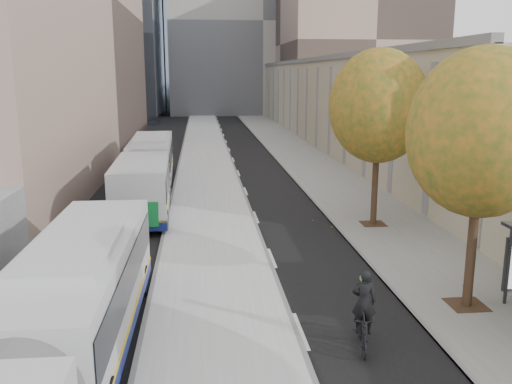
{
  "coord_description": "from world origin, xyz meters",
  "views": [
    {
      "loc": [
        -4.27,
        -1.44,
        6.91
      ],
      "look_at": [
        -2.21,
        18.45,
        2.5
      ],
      "focal_mm": 38.0,
      "sensor_mm": 36.0,
      "label": 1
    }
  ],
  "objects": [
    {
      "name": "building_far_block",
      "position": [
        6.0,
        96.0,
        15.0
      ],
      "size": [
        30.0,
        18.0,
        30.0
      ],
      "primitive_type": "cube",
      "color": "#9C978F",
      "rests_on": "ground"
    },
    {
      "name": "cyclist",
      "position": [
        -0.27,
        10.88,
        0.79
      ],
      "size": [
        0.79,
        1.73,
        2.14
      ],
      "rotation": [
        0.0,
        0.0,
        -0.2
      ],
      "color": "black",
      "rests_on": "ground"
    },
    {
      "name": "bus_far",
      "position": [
        -7.25,
        29.38,
        1.55
      ],
      "size": [
        3.03,
        17.05,
        2.83
      ],
      "rotation": [
        0.0,
        0.0,
        0.03
      ],
      "color": "#BCBEC1",
      "rests_on": "ground"
    },
    {
      "name": "building_tan",
      "position": [
        15.5,
        64.0,
        4.0
      ],
      "size": [
        18.0,
        92.0,
        8.0
      ],
      "primitive_type": "cube",
      "color": "gray",
      "rests_on": "ground"
    },
    {
      "name": "sidewalk",
      "position": [
        4.12,
        35.0,
        0.04
      ],
      "size": [
        4.75,
        150.0,
        0.08
      ],
      "primitive_type": "cube",
      "color": "gray",
      "rests_on": "ground"
    },
    {
      "name": "tree_d",
      "position": [
        3.6,
        22.0,
        5.47
      ],
      "size": [
        4.4,
        4.4,
        7.6
      ],
      "color": "black",
      "rests_on": "sidewalk"
    },
    {
      "name": "bus_near",
      "position": [
        -7.38,
        8.01,
        1.52
      ],
      "size": [
        2.67,
        16.75,
        2.79
      ],
      "rotation": [
        0.0,
        0.0,
        -0.01
      ],
      "color": "#BCBEC1",
      "rests_on": "ground"
    },
    {
      "name": "distant_car",
      "position": [
        -7.86,
        46.33,
        0.62
      ],
      "size": [
        1.56,
        3.68,
        1.24
      ],
      "primitive_type": "imported",
      "rotation": [
        0.0,
        0.0,
        0.02
      ],
      "color": "silver",
      "rests_on": "ground"
    },
    {
      "name": "tree_c",
      "position": [
        3.6,
        13.0,
        5.25
      ],
      "size": [
        4.2,
        4.2,
        7.28
      ],
      "color": "black",
      "rests_on": "sidewalk"
    },
    {
      "name": "bus_platform",
      "position": [
        -3.88,
        35.0,
        0.07
      ],
      "size": [
        4.25,
        150.0,
        0.15
      ],
      "primitive_type": "cube",
      "color": "#B3B3B3",
      "rests_on": "ground"
    }
  ]
}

